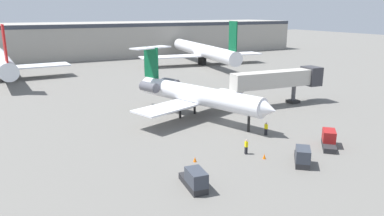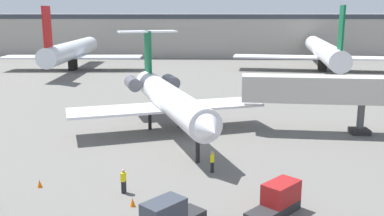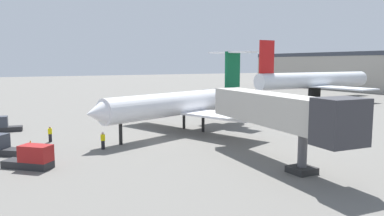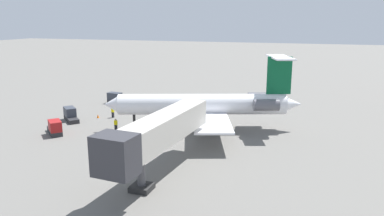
{
  "view_description": "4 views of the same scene",
  "coord_description": "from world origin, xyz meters",
  "px_view_note": "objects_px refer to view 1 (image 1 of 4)",
  "views": [
    {
      "loc": [
        -27.16,
        -40.8,
        15.43
      ],
      "look_at": [
        -4.96,
        1.29,
        2.69
      ],
      "focal_mm": 34.04,
      "sensor_mm": 36.0,
      "label": 1
    },
    {
      "loc": [
        1.34,
        -37.04,
        11.98
      ],
      "look_at": [
        -0.08,
        4.52,
        2.64
      ],
      "focal_mm": 40.04,
      "sensor_mm": 36.0,
      "label": 2
    },
    {
      "loc": [
        37.26,
        -15.37,
        8.4
      ],
      "look_at": [
        -1.14,
        5.27,
        3.05
      ],
      "focal_mm": 35.04,
      "sensor_mm": 36.0,
      "label": 3
    },
    {
      "loc": [
        43.78,
        18.95,
        14.48
      ],
      "look_at": [
        -1.39,
        3.49,
        3.16
      ],
      "focal_mm": 34.96,
      "sensor_mm": 36.0,
      "label": 4
    }
  ],
  "objects_px": {
    "baggage_tug_trailing": "(302,157)",
    "parked_airliner_west_end": "(3,63)",
    "parked_airliner_west_mid": "(203,51)",
    "baggage_tug_lead": "(195,180)",
    "regional_jet": "(193,94)",
    "traffic_cone_mid": "(195,159)",
    "jet_bridge": "(282,79)",
    "traffic_cone_near": "(264,156)",
    "ground_crew_marshaller": "(266,129)",
    "ground_crew_loader": "(246,147)",
    "baggage_tug_spare": "(329,140)"
  },
  "relations": [
    {
      "from": "ground_crew_marshaller",
      "to": "ground_crew_loader",
      "type": "distance_m",
      "value": 7.25
    },
    {
      "from": "baggage_tug_spare",
      "to": "traffic_cone_mid",
      "type": "relative_size",
      "value": 7.06
    },
    {
      "from": "regional_jet",
      "to": "traffic_cone_mid",
      "type": "distance_m",
      "value": 16.98
    },
    {
      "from": "baggage_tug_trailing",
      "to": "jet_bridge",
      "type": "bearing_deg",
      "value": 53.69
    },
    {
      "from": "parked_airliner_west_end",
      "to": "traffic_cone_mid",
      "type": "bearing_deg",
      "value": -74.86
    },
    {
      "from": "ground_crew_loader",
      "to": "traffic_cone_near",
      "type": "relative_size",
      "value": 3.07
    },
    {
      "from": "baggage_tug_trailing",
      "to": "parked_airliner_west_end",
      "type": "height_order",
      "value": "parked_airliner_west_end"
    },
    {
      "from": "baggage_tug_lead",
      "to": "traffic_cone_mid",
      "type": "xyz_separation_m",
      "value": [
        2.84,
        5.26,
        -0.56
      ]
    },
    {
      "from": "jet_bridge",
      "to": "baggage_tug_trailing",
      "type": "xyz_separation_m",
      "value": [
        -15.05,
        -20.48,
        -3.55
      ]
    },
    {
      "from": "jet_bridge",
      "to": "parked_airliner_west_end",
      "type": "bearing_deg",
      "value": 131.53
    },
    {
      "from": "traffic_cone_mid",
      "to": "baggage_tug_trailing",
      "type": "bearing_deg",
      "value": -31.02
    },
    {
      "from": "jet_bridge",
      "to": "traffic_cone_near",
      "type": "relative_size",
      "value": 30.65
    },
    {
      "from": "ground_crew_loader",
      "to": "baggage_tug_lead",
      "type": "xyz_separation_m",
      "value": [
        -8.91,
        -4.53,
        -0.02
      ]
    },
    {
      "from": "parked_airliner_west_mid",
      "to": "ground_crew_marshaller",
      "type": "bearing_deg",
      "value": -111.99
    },
    {
      "from": "jet_bridge",
      "to": "traffic_cone_mid",
      "type": "xyz_separation_m",
      "value": [
        -24.6,
        -14.73,
        -4.11
      ]
    },
    {
      "from": "parked_airliner_west_end",
      "to": "ground_crew_loader",
      "type": "bearing_deg",
      "value": -69.93
    },
    {
      "from": "jet_bridge",
      "to": "traffic_cone_near",
      "type": "height_order",
      "value": "jet_bridge"
    },
    {
      "from": "ground_crew_loader",
      "to": "traffic_cone_near",
      "type": "xyz_separation_m",
      "value": [
        0.94,
        -2.04,
        -0.58
      ]
    },
    {
      "from": "jet_bridge",
      "to": "ground_crew_marshaller",
      "type": "relative_size",
      "value": 9.97
    },
    {
      "from": "baggage_tug_trailing",
      "to": "baggage_tug_lead",
      "type": "bearing_deg",
      "value": 177.77
    },
    {
      "from": "traffic_cone_near",
      "to": "traffic_cone_mid",
      "type": "relative_size",
      "value": 1.0
    },
    {
      "from": "jet_bridge",
      "to": "traffic_cone_mid",
      "type": "relative_size",
      "value": 30.65
    },
    {
      "from": "baggage_tug_lead",
      "to": "traffic_cone_near",
      "type": "relative_size",
      "value": 7.52
    },
    {
      "from": "ground_crew_loader",
      "to": "parked_airliner_west_end",
      "type": "height_order",
      "value": "parked_airliner_west_end"
    },
    {
      "from": "jet_bridge",
      "to": "traffic_cone_near",
      "type": "bearing_deg",
      "value": -135.15
    },
    {
      "from": "jet_bridge",
      "to": "ground_crew_loader",
      "type": "xyz_separation_m",
      "value": [
        -18.53,
        -15.46,
        -3.53
      ]
    },
    {
      "from": "ground_crew_marshaller",
      "to": "baggage_tug_lead",
      "type": "height_order",
      "value": "baggage_tug_lead"
    },
    {
      "from": "ground_crew_loader",
      "to": "baggage_tug_spare",
      "type": "relative_size",
      "value": 0.44
    },
    {
      "from": "baggage_tug_lead",
      "to": "ground_crew_loader",
      "type": "bearing_deg",
      "value": 26.98
    },
    {
      "from": "regional_jet",
      "to": "parked_airliner_west_mid",
      "type": "distance_m",
      "value": 54.67
    },
    {
      "from": "jet_bridge",
      "to": "parked_airliner_west_end",
      "type": "xyz_separation_m",
      "value": [
        -41.15,
        46.46,
        -0.28
      ]
    },
    {
      "from": "ground_crew_marshaller",
      "to": "baggage_tug_trailing",
      "type": "relative_size",
      "value": 0.43
    },
    {
      "from": "baggage_tug_lead",
      "to": "traffic_cone_mid",
      "type": "relative_size",
      "value": 7.52
    },
    {
      "from": "baggage_tug_lead",
      "to": "parked_airliner_west_end",
      "type": "relative_size",
      "value": 0.12
    },
    {
      "from": "regional_jet",
      "to": "baggage_tug_spare",
      "type": "bearing_deg",
      "value": -65.38
    },
    {
      "from": "traffic_cone_mid",
      "to": "parked_airliner_west_end",
      "type": "distance_m",
      "value": 63.51
    },
    {
      "from": "regional_jet",
      "to": "jet_bridge",
      "type": "bearing_deg",
      "value": -0.18
    },
    {
      "from": "baggage_tug_lead",
      "to": "parked_airliner_west_mid",
      "type": "relative_size",
      "value": 0.09
    },
    {
      "from": "baggage_tug_trailing",
      "to": "traffic_cone_near",
      "type": "height_order",
      "value": "baggage_tug_trailing"
    },
    {
      "from": "regional_jet",
      "to": "traffic_cone_mid",
      "type": "bearing_deg",
      "value": -117.35
    },
    {
      "from": "baggage_tug_trailing",
      "to": "ground_crew_loader",
      "type": "bearing_deg",
      "value": 124.75
    },
    {
      "from": "baggage_tug_lead",
      "to": "baggage_tug_spare",
      "type": "height_order",
      "value": "same"
    },
    {
      "from": "baggage_tug_lead",
      "to": "parked_airliner_west_end",
      "type": "xyz_separation_m",
      "value": [
        -13.72,
        66.45,
        3.27
      ]
    },
    {
      "from": "baggage_tug_spare",
      "to": "jet_bridge",
      "type": "bearing_deg",
      "value": 64.56
    },
    {
      "from": "baggage_tug_spare",
      "to": "parked_airliner_west_mid",
      "type": "height_order",
      "value": "parked_airliner_west_mid"
    },
    {
      "from": "baggage_tug_trailing",
      "to": "parked_airliner_west_mid",
      "type": "relative_size",
      "value": 0.09
    },
    {
      "from": "regional_jet",
      "to": "parked_airliner_west_end",
      "type": "xyz_separation_m",
      "value": [
        -24.2,
        46.41,
        0.49
      ]
    },
    {
      "from": "traffic_cone_mid",
      "to": "parked_airliner_west_mid",
      "type": "bearing_deg",
      "value": 59.96
    },
    {
      "from": "regional_jet",
      "to": "baggage_tug_trailing",
      "type": "distance_m",
      "value": 20.8
    },
    {
      "from": "ground_crew_marshaller",
      "to": "baggage_tug_spare",
      "type": "height_order",
      "value": "baggage_tug_spare"
    }
  ]
}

